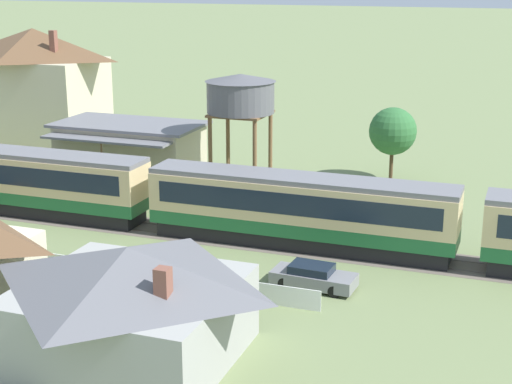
# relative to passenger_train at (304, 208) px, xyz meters

# --- Properties ---
(passenger_train) EXTENTS (95.85, 2.89, 4.24)m
(passenger_train) POSITION_rel_passenger_train_xyz_m (0.00, 0.00, 0.00)
(passenger_train) COLOR #1E6033
(passenger_train) RESTS_ON ground_plane
(railway_track) EXTENTS (140.94, 3.60, 0.04)m
(railway_track) POSITION_rel_passenger_train_xyz_m (-5.99, 0.00, -2.34)
(railway_track) COLOR #665B51
(railway_track) RESTS_ON ground_plane
(station_building) EXTENTS (10.90, 7.20, 4.73)m
(station_building) POSITION_rel_passenger_train_xyz_m (-16.12, 8.70, 0.05)
(station_building) COLOR #BCB293
(station_building) RESTS_ON ground_plane
(station_house_brown_roof) EXTENTS (12.78, 8.49, 10.34)m
(station_house_brown_roof) POSITION_rel_passenger_train_xyz_m (-32.80, 20.99, 2.99)
(station_house_brown_roof) COLOR beige
(station_house_brown_roof) RESTS_ON ground_plane
(water_tower) EXTENTS (4.84, 4.84, 8.86)m
(water_tower) POSITION_rel_passenger_train_xyz_m (-6.92, 7.79, 5.01)
(water_tower) COLOR brown
(water_tower) RESTS_ON ground_plane
(cottage_grey_roof_2) EXTENTS (9.14, 8.52, 4.91)m
(cottage_grey_roof_2) POSITION_rel_passenger_train_xyz_m (-2.86, -15.52, 0.19)
(cottage_grey_roof_2) COLOR #9E9E99
(cottage_grey_roof_2) RESTS_ON ground_plane
(parked_car_grey) EXTENTS (4.37, 1.96, 1.24)m
(parked_car_grey) POSITION_rel_passenger_train_xyz_m (2.22, -5.75, -1.75)
(parked_car_grey) COLOR gray
(parked_car_grey) RESTS_ON ground_plane
(yard_tree_0) EXTENTS (3.62, 3.62, 5.63)m
(yard_tree_0) POSITION_rel_passenger_train_xyz_m (1.99, 16.76, 1.46)
(yard_tree_0) COLOR #4C3823
(yard_tree_0) RESTS_ON ground_plane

